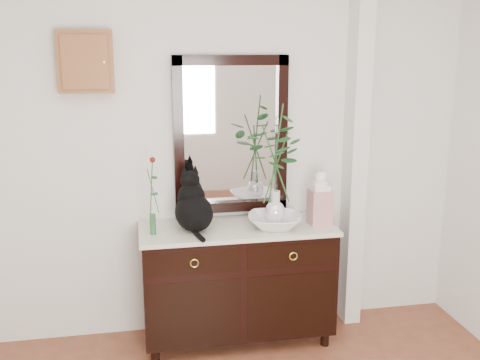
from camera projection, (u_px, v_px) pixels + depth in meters
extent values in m
cube|color=silver|center=(217.00, 148.00, 3.93)|extent=(3.60, 0.04, 2.70)
cube|color=silver|center=(356.00, 146.00, 4.03)|extent=(0.12, 0.20, 2.70)
cube|color=black|center=(237.00, 280.00, 3.92)|extent=(1.30, 0.50, 0.82)
cube|color=silver|center=(237.00, 229.00, 3.83)|extent=(1.33, 0.52, 0.03)
cube|color=black|center=(231.00, 136.00, 3.91)|extent=(0.80, 0.06, 1.10)
cube|color=white|center=(231.00, 135.00, 3.92)|extent=(0.66, 0.01, 0.96)
cube|color=brown|center=(86.00, 62.00, 3.59)|extent=(0.35, 0.10, 0.40)
imported|color=white|center=(275.00, 221.00, 3.79)|extent=(0.43, 0.43, 0.09)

